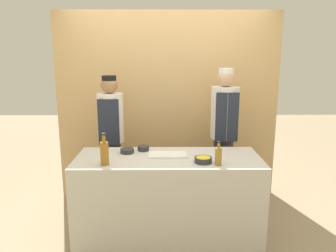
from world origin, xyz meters
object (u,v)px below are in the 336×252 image
at_px(bottle_amber, 104,153).
at_px(chef_right, 224,134).
at_px(sauce_bowl_yellow, 203,160).
at_px(cutting_board, 167,155).
at_px(chef_left, 111,138).
at_px(bottle_vinegar, 218,156).
at_px(sauce_bowl_brown, 127,151).
at_px(sauce_bowl_purple, 143,148).

distance_m(bottle_amber, chef_right, 1.57).
relative_size(sauce_bowl_yellow, cutting_board, 0.44).
bearing_deg(chef_right, cutting_board, -134.70).
distance_m(bottle_amber, chef_left, 0.95).
bearing_deg(chef_right, bottle_vinegar, -102.89).
xyz_separation_m(bottle_vinegar, chef_right, (0.22, 0.96, -0.04)).
height_order(sauce_bowl_brown, sauce_bowl_purple, sauce_bowl_purple).
relative_size(cutting_board, chef_right, 0.22).
xyz_separation_m(bottle_amber, chef_right, (1.25, 0.94, -0.07)).
bearing_deg(sauce_bowl_yellow, sauce_bowl_purple, 146.55).
bearing_deg(chef_left, cutting_board, -45.84).
height_order(cutting_board, chef_left, chef_left).
relative_size(cutting_board, chef_left, 0.23).
height_order(sauce_bowl_purple, bottle_amber, bottle_amber).
bearing_deg(sauce_bowl_brown, sauce_bowl_yellow, -22.29).
distance_m(sauce_bowl_brown, sauce_bowl_purple, 0.18).
height_order(sauce_bowl_yellow, cutting_board, sauce_bowl_yellow).
bearing_deg(bottle_amber, bottle_vinegar, -0.95).
relative_size(chef_left, chef_right, 0.95).
bearing_deg(sauce_bowl_purple, chef_right, 28.58).
xyz_separation_m(sauce_bowl_brown, bottle_vinegar, (0.87, -0.38, 0.06)).
height_order(bottle_vinegar, bottle_amber, bottle_amber).
height_order(cutting_board, bottle_amber, bottle_amber).
distance_m(sauce_bowl_yellow, sauce_bowl_purple, 0.69).
distance_m(sauce_bowl_brown, cutting_board, 0.42).
height_order(sauce_bowl_brown, chef_right, chef_right).
height_order(sauce_bowl_yellow, bottle_amber, bottle_amber).
bearing_deg(cutting_board, sauce_bowl_purple, 144.18).
bearing_deg(chef_left, chef_right, -0.00).
distance_m(sauce_bowl_yellow, bottle_vinegar, 0.16).
distance_m(cutting_board, bottle_amber, 0.63).
xyz_separation_m(cutting_board, chef_right, (0.68, 0.68, 0.04)).
xyz_separation_m(bottle_amber, chef_left, (-0.09, 0.94, -0.11)).
xyz_separation_m(bottle_vinegar, bottle_amber, (-1.03, 0.02, 0.03)).
bearing_deg(bottle_amber, sauce_bowl_brown, 65.90).
xyz_separation_m(sauce_bowl_yellow, cutting_board, (-0.33, 0.20, -0.02)).
relative_size(sauce_bowl_brown, bottle_vinegar, 0.63).
distance_m(sauce_bowl_brown, bottle_vinegar, 0.95).
bearing_deg(chef_right, chef_left, 180.00).
bearing_deg(sauce_bowl_yellow, bottle_vinegar, -30.03).
relative_size(sauce_bowl_yellow, bottle_vinegar, 0.74).
height_order(sauce_bowl_purple, bottle_vinegar, bottle_vinegar).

